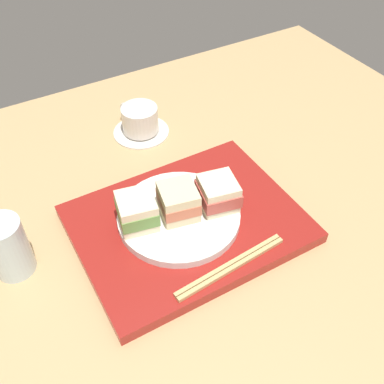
# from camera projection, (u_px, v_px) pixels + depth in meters

# --- Properties ---
(ground_plane) EXTENTS (1.40, 1.00, 0.03)m
(ground_plane) POSITION_uv_depth(u_px,v_px,m) (176.00, 217.00, 0.84)
(ground_plane) COLOR tan
(serving_tray) EXTENTS (0.38, 0.30, 0.02)m
(serving_tray) POSITION_uv_depth(u_px,v_px,m) (186.00, 224.00, 0.80)
(serving_tray) COLOR maroon
(serving_tray) RESTS_ON ground_plane
(sandwich_plate) EXTENTS (0.21, 0.21, 0.02)m
(sandwich_plate) POSITION_uv_depth(u_px,v_px,m) (179.00, 216.00, 0.79)
(sandwich_plate) COLOR silver
(sandwich_plate) RESTS_ON serving_tray
(sandwich_near) EXTENTS (0.07, 0.08, 0.06)m
(sandwich_near) POSITION_uv_depth(u_px,v_px,m) (137.00, 211.00, 0.75)
(sandwich_near) COLOR beige
(sandwich_near) RESTS_ON sandwich_plate
(sandwich_middle) EXTENTS (0.07, 0.08, 0.06)m
(sandwich_middle) POSITION_uv_depth(u_px,v_px,m) (178.00, 202.00, 0.76)
(sandwich_middle) COLOR beige
(sandwich_middle) RESTS_ON sandwich_plate
(sandwich_far) EXTENTS (0.08, 0.08, 0.05)m
(sandwich_far) POSITION_uv_depth(u_px,v_px,m) (218.00, 193.00, 0.78)
(sandwich_far) COLOR beige
(sandwich_far) RESTS_ON sandwich_plate
(chopsticks_pair) EXTENTS (0.21, 0.03, 0.01)m
(chopsticks_pair) POSITION_uv_depth(u_px,v_px,m) (231.00, 266.00, 0.72)
(chopsticks_pair) COLOR tan
(chopsticks_pair) RESTS_ON serving_tray
(coffee_cup) EXTENTS (0.12, 0.12, 0.06)m
(coffee_cup) POSITION_uv_depth(u_px,v_px,m) (140.00, 122.00, 0.99)
(coffee_cup) COLOR silver
(coffee_cup) RESTS_ON ground_plane
(drinking_glass) EXTENTS (0.06, 0.06, 0.11)m
(drinking_glass) POSITION_uv_depth(u_px,v_px,m) (8.00, 247.00, 0.71)
(drinking_glass) COLOR silver
(drinking_glass) RESTS_ON ground_plane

